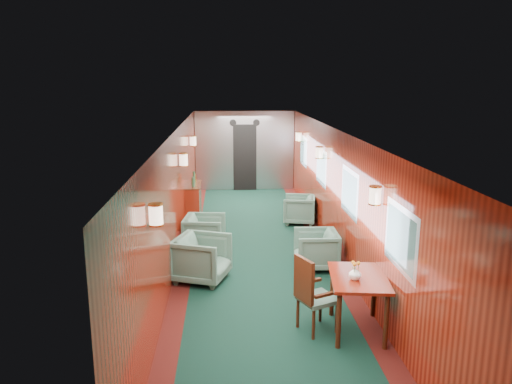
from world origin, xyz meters
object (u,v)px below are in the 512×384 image
(armchair_right_near, at_px, (316,249))
(armchair_right_far, at_px, (299,209))
(armchair_left_near, at_px, (202,258))
(armchair_left_far, at_px, (205,233))
(credenza, at_px, (194,204))
(dining_table, at_px, (358,285))
(side_chair, at_px, (311,292))

(armchair_right_near, bearing_deg, armchair_right_far, 178.91)
(armchair_left_near, height_order, armchair_left_far, armchair_left_near)
(credenza, relative_size, armchair_right_near, 1.64)
(dining_table, distance_m, armchair_right_far, 5.18)
(armchair_left_far, distance_m, armchair_right_far, 2.78)
(armchair_left_far, bearing_deg, side_chair, -148.73)
(armchair_left_near, xyz_separation_m, armchair_right_far, (2.13, 3.29, -0.05))
(side_chair, bearing_deg, dining_table, -26.47)
(armchair_left_near, bearing_deg, armchair_left_far, 19.51)
(credenza, bearing_deg, armchair_right_near, -50.89)
(side_chair, xyz_separation_m, credenza, (-1.86, 5.19, -0.08))
(armchair_right_near, bearing_deg, armchair_left_far, -116.55)
(credenza, xyz_separation_m, armchair_right_far, (2.46, -0.04, -0.16))
(armchair_left_near, distance_m, armchair_left_far, 1.51)
(side_chair, relative_size, armchair_right_near, 1.41)
(dining_table, bearing_deg, credenza, 122.40)
(side_chair, xyz_separation_m, armchair_right_far, (0.61, 5.15, -0.24))
(side_chair, relative_size, credenza, 0.86)
(side_chair, height_order, credenza, credenza)
(armchair_left_near, distance_m, armchair_right_near, 2.06)
(armchair_left_near, relative_size, armchair_right_near, 1.12)
(dining_table, bearing_deg, armchair_left_far, 129.41)
(armchair_right_near, relative_size, armchair_right_far, 1.04)
(side_chair, bearing_deg, armchair_left_far, 89.92)
(armchair_left_far, relative_size, armchair_right_far, 1.07)
(armchair_left_near, bearing_deg, armchair_right_far, -13.88)
(armchair_left_far, bearing_deg, armchair_left_near, -172.79)
(credenza, xyz_separation_m, armchair_right_near, (2.34, -2.88, -0.15))
(dining_table, bearing_deg, armchair_left_near, 145.72)
(armchair_left_near, xyz_separation_m, armchair_left_far, (-0.01, 1.51, -0.03))
(dining_table, distance_m, armchair_right_near, 2.35)
(credenza, xyz_separation_m, armchair_left_near, (0.33, -3.33, -0.11))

